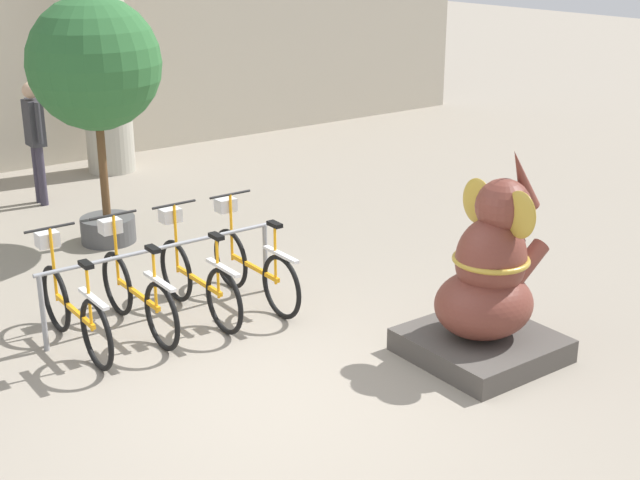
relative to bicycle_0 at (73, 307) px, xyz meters
name	(u,v)px	position (x,y,z in m)	size (l,w,h in m)	color
ground_plane	(279,394)	(1.03, -1.85, -0.41)	(60.00, 60.00, 0.00)	gray
column_right	(99,2)	(2.89, 5.75, 2.22)	(0.93, 0.93, 5.16)	#ADA899
bike_rack	(162,265)	(0.96, 0.10, 0.16)	(2.52, 0.05, 0.77)	gray
bicycle_0	(73,307)	(0.00, 0.00, 0.00)	(0.48, 1.64, 1.08)	black
bicycle_1	(136,291)	(0.64, 0.01, 0.00)	(0.48, 1.64, 1.08)	black
bicycle_2	(197,277)	(1.28, -0.02, 0.00)	(0.48, 1.64, 1.08)	black
bicycle_3	(253,264)	(1.92, -0.05, 0.00)	(0.48, 1.64, 1.08)	black
elephant_statue	(488,290)	(2.95, -2.36, 0.24)	(1.21, 1.21, 1.92)	#4C4742
person_pedestrian	(35,132)	(1.35, 4.65, 0.63)	(0.23, 0.47, 1.72)	#383342
potted_tree	(95,70)	(1.45, 2.58, 1.72)	(1.57, 1.57, 2.99)	#4C4C4C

